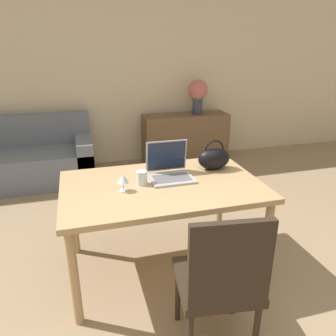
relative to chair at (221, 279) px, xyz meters
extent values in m
cube|color=beige|center=(-0.18, 3.49, 0.83)|extent=(10.00, 0.06, 2.70)
cube|color=tan|center=(-0.11, 0.83, 0.19)|extent=(1.45, 0.92, 0.04)
cylinder|color=tan|center=(-0.77, 0.43, -0.17)|extent=(0.06, 0.06, 0.70)
cylinder|color=tan|center=(0.56, 0.43, -0.17)|extent=(0.06, 0.06, 0.70)
cylinder|color=tan|center=(-0.77, 1.23, -0.17)|extent=(0.06, 0.06, 0.70)
cylinder|color=tan|center=(0.56, 1.23, -0.17)|extent=(0.06, 0.06, 0.70)
cube|color=#2D2319|center=(0.01, 0.08, -0.08)|extent=(0.49, 0.49, 0.05)
cube|color=#2D2319|center=(-0.02, -0.12, 0.18)|extent=(0.42, 0.09, 0.47)
cylinder|color=#2D2319|center=(-0.15, 0.29, -0.31)|extent=(0.04, 0.04, 0.42)
cylinder|color=#2D2319|center=(0.22, 0.24, -0.31)|extent=(0.04, 0.04, 0.42)
cylinder|color=#2D2319|center=(0.17, -0.13, -0.31)|extent=(0.04, 0.04, 0.42)
cube|color=slate|center=(-1.44, 2.95, -0.31)|extent=(1.85, 0.85, 0.42)
cube|color=slate|center=(-1.44, 3.27, 0.10)|extent=(1.85, 0.20, 0.40)
cube|color=slate|center=(-0.61, 2.95, -0.24)|extent=(0.20, 0.85, 0.56)
cube|color=brown|center=(0.87, 3.20, -0.16)|extent=(1.26, 0.40, 0.72)
cube|color=#ADADB2|center=(-0.02, 0.89, 0.22)|extent=(0.33, 0.25, 0.02)
cube|color=slate|center=(-0.02, 0.88, 0.23)|extent=(0.28, 0.17, 0.00)
cube|color=#ADADB2|center=(-0.02, 1.05, 0.35)|extent=(0.33, 0.05, 0.25)
cube|color=#19233D|center=(-0.02, 1.04, 0.36)|extent=(0.30, 0.04, 0.23)
cylinder|color=silver|center=(-0.25, 0.87, 0.27)|extent=(0.08, 0.08, 0.10)
cylinder|color=silver|center=(-0.40, 0.79, 0.22)|extent=(0.07, 0.07, 0.01)
cylinder|color=silver|center=(-0.40, 0.79, 0.25)|extent=(0.01, 0.01, 0.06)
cone|color=silver|center=(-0.40, 0.79, 0.31)|extent=(0.08, 0.08, 0.06)
ellipsoid|color=black|center=(0.38, 1.01, 0.30)|extent=(0.27, 0.16, 0.18)
torus|color=black|center=(0.38, 1.01, 0.38)|extent=(0.16, 0.01, 0.16)
cylinder|color=#333847|center=(1.04, 3.19, 0.31)|extent=(0.14, 0.14, 0.24)
sphere|color=#3D6B38|center=(1.04, 3.19, 0.48)|extent=(0.22, 0.22, 0.22)
sphere|color=#C6666B|center=(1.04, 3.19, 0.54)|extent=(0.29, 0.29, 0.29)
camera|label=1|loc=(-0.66, -1.29, 1.19)|focal=35.00mm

